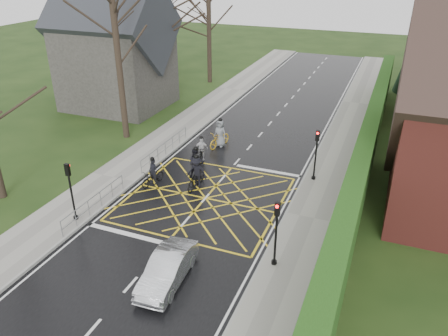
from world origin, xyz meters
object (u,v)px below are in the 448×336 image
Objects in this scene: cyclist_lead at (220,137)px; car at (167,269)px; cyclist_front at (201,151)px; cyclist_mid at (196,175)px; cyclist_rear at (153,176)px; cyclist_back at (196,166)px.

cyclist_lead is 14.01m from car.
car is at bearing -90.75° from cyclist_front.
cyclist_lead reaches higher than cyclist_mid.
cyclist_lead is (-0.97, 5.88, -0.02)m from cyclist_mid.
cyclist_front is at bearing 87.00° from cyclist_rear.
cyclist_front is at bearing 103.74° from car.
car is at bearing -42.60° from cyclist_rear.
cyclist_lead is at bearing 90.47° from cyclist_rear.
cyclist_rear is at bearing -124.86° from cyclist_front.
cyclist_mid is 5.96m from cyclist_lead.
cyclist_mid is (2.46, 0.69, 0.18)m from cyclist_rear.
cyclist_back is (1.98, 1.64, 0.21)m from cyclist_rear.
cyclist_lead reaches higher than cyclist_front.
cyclist_front is (1.20, 4.09, 0.05)m from cyclist_rear.
cyclist_mid is at bearing 28.93° from cyclist_rear.
cyclist_front is 0.76× the size of cyclist_lead.
cyclist_back reaches higher than car.
cyclist_back is at bearing 103.75° from car.
cyclist_lead is (1.49, 6.57, 0.16)m from cyclist_rear.
car is at bearing -72.76° from cyclist_mid.
cyclist_back reaches higher than cyclist_rear.
cyclist_front is (-0.79, 2.46, -0.17)m from cyclist_back.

